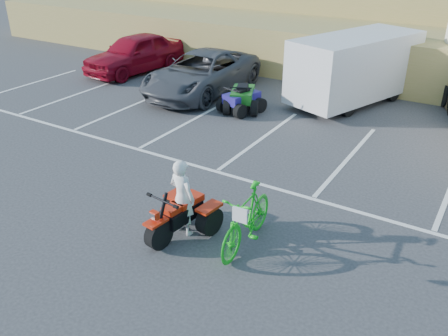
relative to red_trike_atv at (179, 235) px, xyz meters
The scene contains 11 objects.
ground 0.98m from the red_trike_atv, 153.81° to the left, with size 100.00×100.00×0.00m, color #333335.
parking_stripes 4.50m from the red_trike_atv, 90.20° to the left, with size 28.00×5.16×0.01m.
grass_embankment 16.00m from the red_trike_atv, 93.17° to the left, with size 40.00×8.50×3.10m.
red_trike_atv is the anchor object (origin of this frame).
rider 0.85m from the red_trike_atv, 82.76° to the left, with size 0.61×0.40×1.67m, color white.
green_dirt_bike 1.56m from the red_trike_atv, 17.53° to the left, with size 0.59×2.10×1.26m, color #14BF19.
grey_pickup 9.71m from the red_trike_atv, 121.10° to the left, with size 2.57×5.57×1.55m, color #44454B.
red_car 13.09m from the red_trike_atv, 134.87° to the left, with size 1.95×4.85×1.65m, color maroon.
cargo_trailer 10.30m from the red_trike_atv, 88.18° to the left, with size 3.71×5.57×2.41m.
quad_atv_blue 7.60m from the red_trike_atv, 109.85° to the left, with size 1.07×1.43×0.93m, color navy, non-canonical shape.
quad_atv_green 7.80m from the red_trike_atv, 109.88° to the left, with size 1.16×1.56×1.02m, color #166117, non-canonical shape.
Camera 1 is at (5.98, -6.92, 5.69)m, focal length 38.00 mm.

